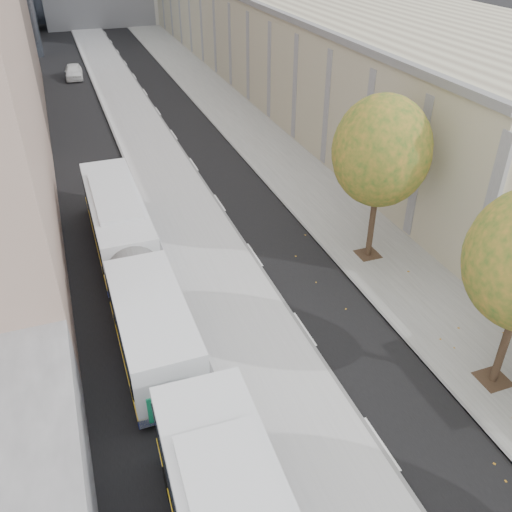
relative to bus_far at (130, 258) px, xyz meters
name	(u,v)px	position (x,y,z in m)	size (l,w,h in m)	color
bus_platform	(164,174)	(3.83, 11.63, -1.46)	(4.25, 150.00, 0.15)	#B1B1B1
sidewalk	(279,158)	(11.83, 11.63, -1.49)	(4.75, 150.00, 0.08)	gray
building_tan	(276,18)	(23.21, 40.63, 2.47)	(18.00, 92.00, 8.00)	gray
tree_d	(381,152)	(11.31, -1.37, 3.93)	(4.40, 4.40, 7.60)	black
bus_far	(130,258)	(0.00, 0.00, 0.00)	(2.57, 16.86, 2.81)	silver
distant_car	(74,71)	(0.27, 37.81, -0.84)	(1.65, 4.09, 1.39)	white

